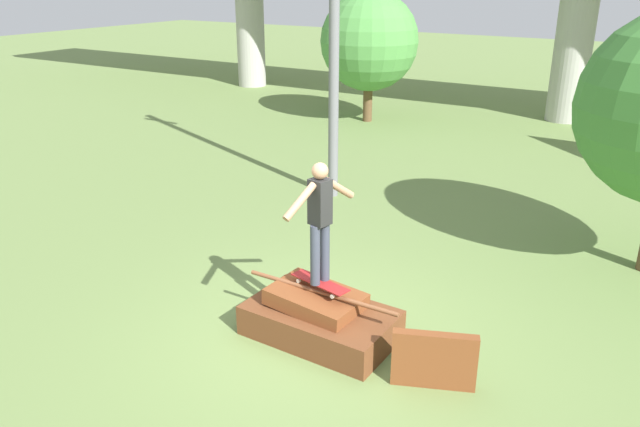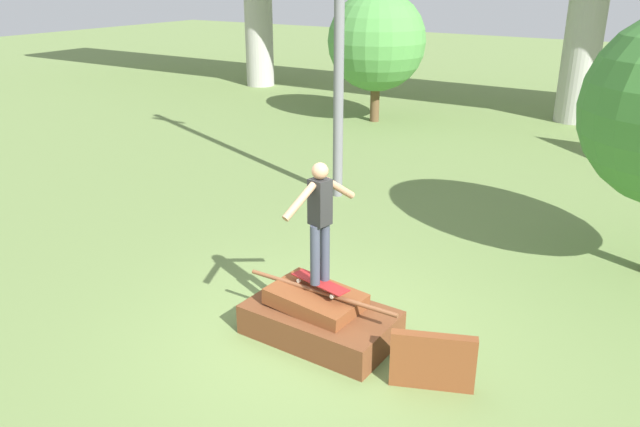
{
  "view_description": "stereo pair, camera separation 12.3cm",
  "coord_description": "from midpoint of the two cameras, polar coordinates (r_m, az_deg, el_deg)",
  "views": [
    {
      "loc": [
        3.57,
        -5.82,
        4.33
      ],
      "look_at": [
        -0.04,
        0.05,
        1.65
      ],
      "focal_mm": 35.0,
      "sensor_mm": 36.0,
      "label": 1
    },
    {
      "loc": [
        3.67,
        -5.75,
        4.33
      ],
      "look_at": [
        -0.04,
        0.05,
        1.65
      ],
      "focal_mm": 35.0,
      "sensor_mm": 36.0,
      "label": 2
    }
  ],
  "objects": [
    {
      "name": "ground_plane",
      "position": [
        8.08,
        -0.4,
        -11.13
      ],
      "size": [
        80.0,
        80.0,
        0.0
      ],
      "primitive_type": "plane",
      "color": "olive"
    },
    {
      "name": "scrap_pile",
      "position": [
        7.96,
        -0.48,
        -9.54
      ],
      "size": [
        2.11,
        1.12,
        0.66
      ],
      "color": "brown",
      "rests_on": "ground_plane"
    },
    {
      "name": "scrap_plank_loose",
      "position": [
        7.15,
        9.89,
        -13.07
      ],
      "size": [
        0.91,
        0.47,
        0.67
      ],
      "color": "brown",
      "rests_on": "ground_plane"
    },
    {
      "name": "skateboard",
      "position": [
        7.77,
        -0.46,
        -6.34
      ],
      "size": [
        0.86,
        0.38,
        0.09
      ],
      "color": "maroon",
      "rests_on": "scrap_pile"
    },
    {
      "name": "skater",
      "position": [
        7.4,
        -0.48,
        -0.19
      ],
      "size": [
        0.33,
        1.16,
        1.53
      ],
      "color": "#383D4C",
      "rests_on": "skateboard"
    },
    {
      "name": "tree_mid_back",
      "position": [
        19.19,
        4.35,
        15.42
      ],
      "size": [
        2.91,
        2.91,
        3.85
      ],
      "color": "brown",
      "rests_on": "ground_plane"
    }
  ]
}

